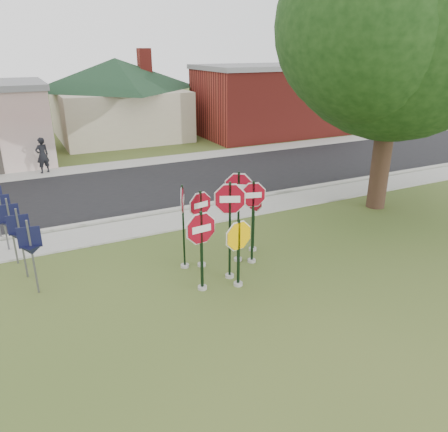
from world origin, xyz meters
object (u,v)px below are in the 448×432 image
stop_sign_left (201,241)px  stop_sign_yellow (239,246)px  stop_sign_center (230,216)px  oak_tree (400,18)px  pedestrian (42,155)px

stop_sign_left → stop_sign_yellow: bearing=-15.0°
stop_sign_center → stop_sign_left: (-0.92, -0.24, -0.42)m
stop_sign_center → stop_sign_yellow: (0.00, -0.49, -0.66)m
stop_sign_center → oak_tree: bearing=17.8°
pedestrian → stop_sign_center: bearing=84.1°
stop_sign_left → oak_tree: (8.65, 2.72, 5.42)m
stop_sign_left → oak_tree: 10.57m
stop_sign_center → stop_sign_left: bearing=-165.4°
stop_sign_left → pedestrian: 13.83m
oak_tree → pedestrian: (-11.22, 10.87, -5.87)m
stop_sign_center → stop_sign_yellow: 0.82m
oak_tree → pedestrian: bearing=135.9°
stop_sign_yellow → stop_sign_center: bearing=90.6°
stop_sign_left → oak_tree: bearing=17.5°
stop_sign_left → stop_sign_center: bearing=14.6°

